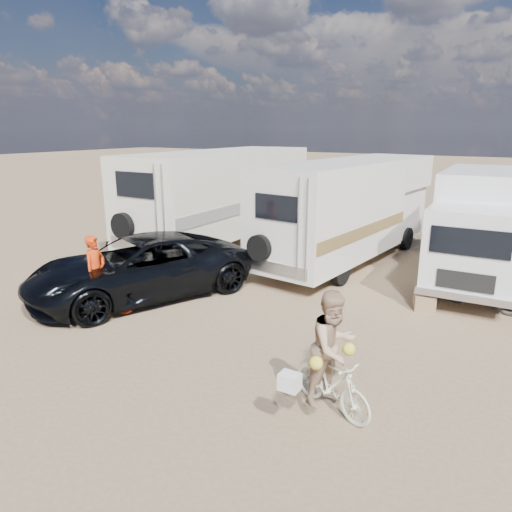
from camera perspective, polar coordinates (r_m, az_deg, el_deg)
The scene contains 12 objects.
ground at distance 9.57m, azimuth -3.18°, elevation -10.40°, with size 140.00×140.00×0.00m, color #8F7355.
rv_main at distance 15.22m, azimuth 11.41°, elevation 5.39°, with size 2.30×8.20×3.19m, color white, non-canonical shape.
rv_left at distance 17.35m, azimuth -4.28°, elevation 7.14°, with size 2.72×8.57×3.36m, color beige, non-canonical shape.
box_truck at distance 14.06m, azimuth 25.70°, elevation 3.02°, with size 2.19×5.94×3.03m, color white, non-canonical shape.
dark_suv at distance 12.08m, azimuth -14.09°, elevation -1.37°, with size 2.56×5.56×1.54m, color black.
bike_man at distance 11.51m, azimuth -18.82°, elevation -3.89°, with size 0.70×2.00×1.05m, color red.
bike_woman at distance 7.34m, azimuth 9.22°, elevation -15.20°, with size 0.43×1.51×0.91m, color beige.
rider_man at distance 11.42m, azimuth -18.95°, elevation -2.51°, with size 0.60×0.39×1.63m, color red.
rider_woman at distance 7.13m, azimuth 9.37°, elevation -12.30°, with size 0.85×0.66×1.75m, color tan.
bike_parked at distance 12.23m, azimuth 26.02°, elevation -3.78°, with size 0.63×1.81×0.95m, color #282B29.
cooler at distance 12.80m, azimuth -7.11°, elevation -2.53°, with size 0.62×0.45×0.49m, color #2A4B83.
crate at distance 11.77m, azimuth 19.91°, elevation -5.29°, with size 0.47×0.47×0.38m, color #8B6A4C.
Camera 1 is at (4.87, -7.11, 4.17)m, focal length 32.69 mm.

